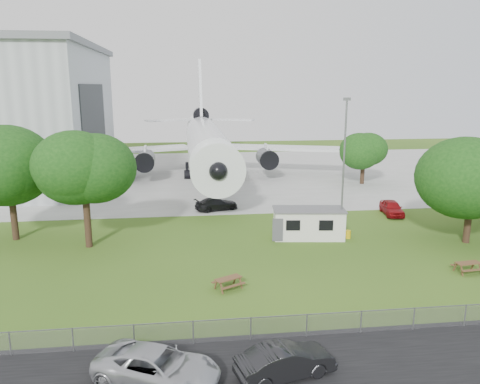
{
  "coord_description": "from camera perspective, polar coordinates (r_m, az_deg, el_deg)",
  "views": [
    {
      "loc": [
        -5.25,
        -31.52,
        13.07
      ],
      "look_at": [
        -0.44,
        8.0,
        4.0
      ],
      "focal_mm": 35.0,
      "sensor_mm": 36.0,
      "label": 1
    }
  ],
  "objects": [
    {
      "name": "ground",
      "position": [
        34.52,
        2.36,
        -9.42
      ],
      "size": [
        160.0,
        160.0,
        0.0
      ],
      "primitive_type": "plane",
      "color": "#4E7322"
    },
    {
      "name": "picnic_west",
      "position": [
        31.49,
        -1.43,
        -11.69
      ],
      "size": [
        2.29,
        2.16,
        0.76
      ],
      "primitive_type": null,
      "rotation": [
        0.0,
        0.0,
        0.48
      ],
      "color": "brown",
      "rests_on": "ground"
    },
    {
      "name": "lamp_mast",
      "position": [
        40.66,
        12.5,
        2.52
      ],
      "size": [
        0.16,
        0.16,
        12.0
      ],
      "primitive_type": "cylinder",
      "color": "slate",
      "rests_on": "ground"
    },
    {
      "name": "car_ne_hatch",
      "position": [
        50.82,
        18.02,
        -1.85
      ],
      "size": [
        2.34,
        4.54,
        1.48
      ],
      "primitive_type": "imported",
      "rotation": [
        0.0,
        0.0,
        -0.14
      ],
      "color": "maroon",
      "rests_on": "ground"
    },
    {
      "name": "tree_east_front",
      "position": [
        43.25,
        26.53,
        1.62
      ],
      "size": [
        8.28,
        8.28,
        9.82
      ],
      "color": "#382619",
      "rests_on": "ground"
    },
    {
      "name": "car_centre_sedan",
      "position": [
        22.81,
        5.55,
        -19.89
      ],
      "size": [
        4.87,
        2.76,
        1.52
      ],
      "primitive_type": "imported",
      "rotation": [
        0.0,
        0.0,
        1.84
      ],
      "color": "black",
      "rests_on": "ground"
    },
    {
      "name": "car_west_estate",
      "position": [
        22.57,
        -10.04,
        -20.31
      ],
      "size": [
        6.35,
        4.84,
        1.6
      ],
      "primitive_type": "imported",
      "rotation": [
        0.0,
        0.0,
        1.14
      ],
      "color": "#AEB0B6",
      "rests_on": "ground"
    },
    {
      "name": "site_cabin",
      "position": [
        41.45,
        8.38,
        -3.79
      ],
      "size": [
        6.89,
        3.44,
        2.62
      ],
      "color": "silver",
      "rests_on": "ground"
    },
    {
      "name": "picnic_east",
      "position": [
        37.7,
        25.94,
        -8.81
      ],
      "size": [
        1.96,
        1.69,
        0.76
      ],
      "primitive_type": null,
      "rotation": [
        0.0,
        0.0,
        0.11
      ],
      "color": "brown",
      "rests_on": "ground"
    },
    {
      "name": "car_ne_sedan",
      "position": [
        55.4,
        26.87,
        -1.46
      ],
      "size": [
        1.75,
        4.45,
        1.44
      ],
      "primitive_type": "imported",
      "rotation": [
        0.0,
        0.0,
        0.05
      ],
      "color": "#B4B7BC",
      "rests_on": "ground"
    },
    {
      "name": "tree_west_small",
      "position": [
        39.54,
        -18.52,
        2.43
      ],
      "size": [
        7.26,
        7.26,
        10.03
      ],
      "color": "#382619",
      "rests_on": "ground"
    },
    {
      "name": "airliner",
      "position": [
        67.9,
        -4.18,
        6.21
      ],
      "size": [
        46.36,
        47.73,
        17.69
      ],
      "color": "white",
      "rests_on": "ground"
    },
    {
      "name": "asphalt_strip",
      "position": [
        23.26,
        7.89,
        -21.46
      ],
      "size": [
        120.0,
        8.0,
        0.02
      ],
      "primitive_type": "cube",
      "color": "black",
      "rests_on": "ground"
    },
    {
      "name": "tree_west_big",
      "position": [
        44.0,
        -26.36,
        2.28
      ],
      "size": [
        8.31,
        8.31,
        10.19
      ],
      "color": "#382619",
      "rests_on": "ground"
    },
    {
      "name": "fence",
      "position": [
        26.14,
        5.86,
        -17.24
      ],
      "size": [
        58.0,
        0.04,
        1.3
      ],
      "primitive_type": "cube",
      "color": "gray",
      "rests_on": "ground"
    },
    {
      "name": "tree_far_apron",
      "position": [
        65.07,
        14.85,
        5.0
      ],
      "size": [
        5.94,
        5.94,
        7.66
      ],
      "color": "#382619",
      "rests_on": "ground"
    },
    {
      "name": "concrete_apron",
      "position": [
        70.93,
        -2.58,
        2.22
      ],
      "size": [
        120.0,
        46.0,
        0.03
      ],
      "primitive_type": "cube",
      "color": "#B7B7B2",
      "rests_on": "ground"
    },
    {
      "name": "car_apron_van",
      "position": [
        50.21,
        -2.88,
        -1.47
      ],
      "size": [
        5.01,
        3.29,
        1.35
      ],
      "primitive_type": "imported",
      "rotation": [
        0.0,
        0.0,
        1.9
      ],
      "color": "black",
      "rests_on": "ground"
    }
  ]
}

